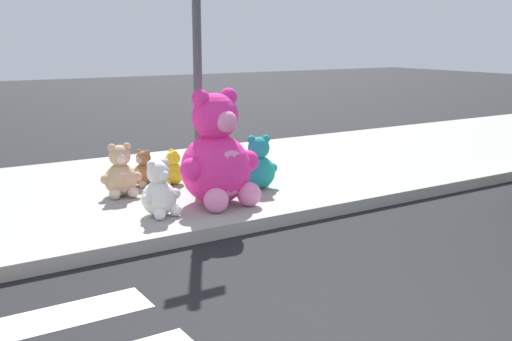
% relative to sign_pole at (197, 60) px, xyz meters
% --- Properties ---
extents(sidewalk, '(28.00, 4.40, 0.15)m').
position_rel_sign_pole_xyz_m(sidewalk, '(-1.00, 0.80, -1.77)').
color(sidewalk, '#9E9B93').
rests_on(sidewalk, ground_plane).
extents(sign_pole, '(0.56, 0.11, 3.20)m').
position_rel_sign_pole_xyz_m(sign_pole, '(0.00, 0.00, 0.00)').
color(sign_pole, '#4C4C51').
rests_on(sign_pole, sidewalk).
extents(plush_pink_large, '(1.07, 0.95, 1.39)m').
position_rel_sign_pole_xyz_m(plush_pink_large, '(-0.06, -0.59, -1.14)').
color(plush_pink_large, '#F22D93').
rests_on(plush_pink_large, sidewalk).
extents(plush_red, '(0.44, 0.42, 0.61)m').
position_rel_sign_pole_xyz_m(plush_red, '(0.59, 0.64, -1.45)').
color(plush_red, red).
rests_on(plush_red, sidewalk).
extents(plush_white, '(0.49, 0.45, 0.64)m').
position_rel_sign_pole_xyz_m(plush_white, '(-0.86, -0.68, -1.44)').
color(plush_white, white).
rests_on(plush_white, sidewalk).
extents(plush_yellow, '(0.33, 0.37, 0.48)m').
position_rel_sign_pole_xyz_m(plush_yellow, '(-0.10, 0.62, -1.51)').
color(plush_yellow, yellow).
rests_on(plush_yellow, sidewalk).
extents(plush_brown, '(0.36, 0.35, 0.50)m').
position_rel_sign_pole_xyz_m(plush_brown, '(-0.47, 0.75, -1.50)').
color(plush_brown, olive).
rests_on(plush_brown, sidewalk).
extents(plush_tan, '(0.52, 0.47, 0.68)m').
position_rel_sign_pole_xyz_m(plush_tan, '(-0.92, 0.39, -1.43)').
color(plush_tan, tan).
rests_on(plush_tan, sidewalk).
extents(plush_teal, '(0.54, 0.51, 0.72)m').
position_rel_sign_pole_xyz_m(plush_teal, '(0.77, -0.19, -1.41)').
color(plush_teal, teal).
rests_on(plush_teal, sidewalk).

